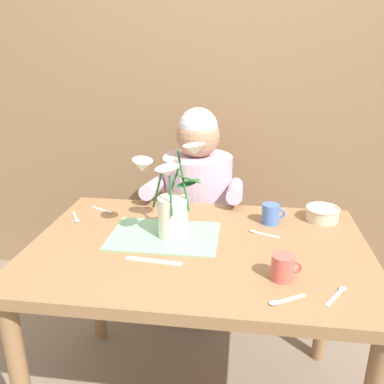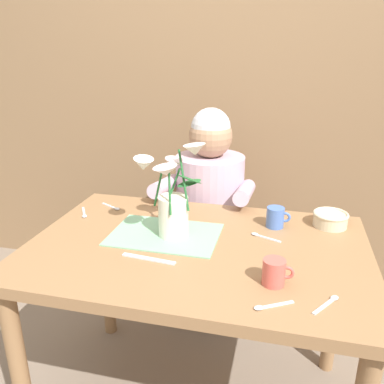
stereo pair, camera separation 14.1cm
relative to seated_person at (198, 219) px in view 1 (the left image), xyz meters
name	(u,v)px [view 1 (the left image)]	position (x,y,z in m)	size (l,w,h in m)	color
wood_panel_backdrop	(221,76)	(0.08, 0.43, 0.69)	(4.00, 0.10, 2.50)	brown
dining_table	(198,268)	(0.08, -0.62, 0.08)	(1.20, 0.80, 0.74)	olive
seated_person	(198,219)	(0.00, 0.00, 0.00)	(0.45, 0.47, 1.14)	#4C4C56
striped_placemat	(164,236)	(-0.06, -0.57, 0.18)	(0.40, 0.28, 0.01)	#7AB289
flower_vase	(172,200)	(-0.02, -0.57, 0.32)	(0.28, 0.25, 0.35)	silver
ceramic_bowl	(322,213)	(0.55, -0.33, 0.21)	(0.14, 0.14, 0.06)	beige
dinner_knife	(154,261)	(-0.05, -0.76, 0.18)	(0.19, 0.02, 0.01)	silver
ceramic_mug	(271,214)	(0.34, -0.39, 0.22)	(0.09, 0.07, 0.08)	#476BB7
coffee_cup	(283,267)	(0.36, -0.80, 0.22)	(0.09, 0.07, 0.08)	#CC564C
spoon_0	(259,233)	(0.29, -0.50, 0.18)	(0.12, 0.06, 0.01)	silver
spoon_1	(282,301)	(0.35, -0.92, 0.18)	(0.11, 0.07, 0.01)	silver
spoon_2	(76,219)	(-0.44, -0.46, 0.18)	(0.07, 0.11, 0.01)	silver
spoon_3	(339,293)	(0.51, -0.86, 0.18)	(0.08, 0.11, 0.01)	silver
spoon_4	(105,211)	(-0.35, -0.37, 0.18)	(0.11, 0.07, 0.01)	silver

